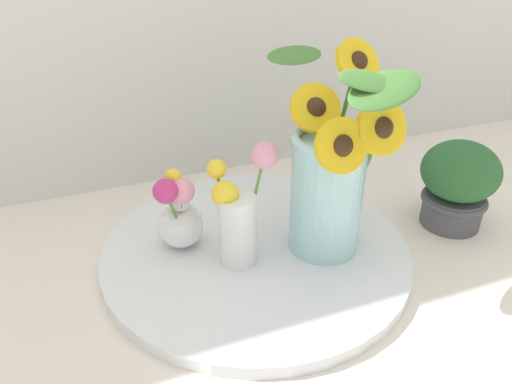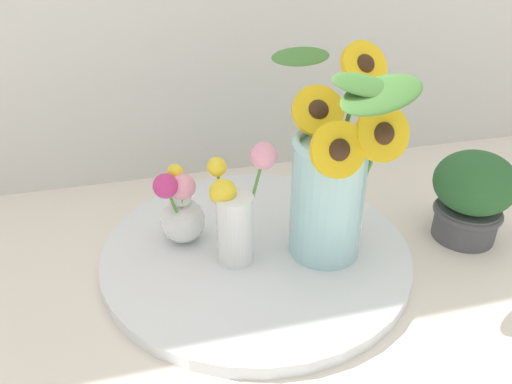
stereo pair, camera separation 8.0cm
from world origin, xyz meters
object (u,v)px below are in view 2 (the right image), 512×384
(vase_bulb_right, at_px, (181,211))
(mason_jar_sunflowers, at_px, (331,183))
(serving_tray, at_px, (256,251))
(potted_plant, at_px, (472,194))
(vase_small_center, at_px, (236,212))

(vase_bulb_right, bearing_deg, mason_jar_sunflowers, -20.64)
(serving_tray, xyz_separation_m, potted_plant, (0.38, -0.03, 0.08))
(vase_small_center, xyz_separation_m, potted_plant, (0.42, -0.01, -0.02))
(serving_tray, xyz_separation_m, vase_small_center, (-0.04, -0.02, 0.10))
(vase_bulb_right, relative_size, potted_plant, 0.88)
(mason_jar_sunflowers, height_order, vase_small_center, mason_jar_sunflowers)
(serving_tray, bearing_deg, potted_plant, -5.20)
(mason_jar_sunflowers, xyz_separation_m, potted_plant, (0.27, 0.01, -0.06))
(serving_tray, relative_size, vase_bulb_right, 3.56)
(vase_bulb_right, bearing_deg, potted_plant, -9.07)
(vase_small_center, xyz_separation_m, vase_bulb_right, (-0.08, 0.07, -0.03))
(vase_small_center, bearing_deg, mason_jar_sunflowers, -7.68)
(serving_tray, height_order, vase_bulb_right, vase_bulb_right)
(serving_tray, height_order, mason_jar_sunflowers, mason_jar_sunflowers)
(mason_jar_sunflowers, bearing_deg, vase_bulb_right, 159.36)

